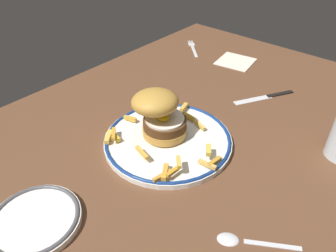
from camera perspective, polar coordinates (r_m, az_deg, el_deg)
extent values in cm
cube|color=brown|center=(74.07, 5.55, -3.56)|extent=(122.58, 93.20, 4.00)
cylinder|color=white|center=(71.16, 0.00, -2.58)|extent=(28.18, 28.18, 1.20)
torus|color=navy|center=(70.78, 0.00, -2.21)|extent=(27.78, 27.78, 0.80)
cylinder|color=#BD8536|center=(71.07, -0.58, -0.69)|extent=(9.84, 9.84, 1.80)
cylinder|color=#4B2C14|center=(69.95, -0.59, 0.53)|extent=(9.49, 9.49, 1.94)
cylinder|color=white|center=(69.24, -0.60, 1.35)|extent=(8.50, 8.50, 0.50)
ellipsoid|color=yellow|center=(68.32, -0.78, 1.48)|extent=(2.60, 2.60, 1.40)
ellipsoid|color=#BC8937|center=(67.11, -2.32, 4.30)|extent=(14.14, 14.24, 5.69)
cube|color=gold|center=(76.21, 3.71, 1.67)|extent=(1.18, 3.37, 0.83)
cube|color=#C28B2B|center=(64.54, 8.21, -6.31)|extent=(3.64, 1.28, 0.84)
cube|color=gold|center=(75.91, -6.72, 1.32)|extent=(1.68, 3.28, 0.84)
cube|color=gold|center=(65.13, -4.66, -4.71)|extent=(1.85, 4.33, 0.74)
cube|color=#E4B54D|center=(71.00, -10.51, -1.88)|extent=(3.88, 3.15, 0.98)
cube|color=gold|center=(76.67, -0.18, 1.97)|extent=(2.18, 4.78, 0.76)
cube|color=#E4B34D|center=(73.74, 5.71, 0.15)|extent=(1.85, 3.55, 0.73)
cube|color=gold|center=(61.61, 1.94, -6.43)|extent=(2.73, 2.71, 0.78)
cube|color=gold|center=(61.29, -1.00, -8.79)|extent=(4.29, 1.50, 0.70)
cube|color=#C48A2C|center=(78.12, 0.00, 3.49)|extent=(1.40, 4.52, 0.85)
cube|color=orange|center=(60.97, 0.84, -8.11)|extent=(3.20, 0.94, 0.72)
cube|color=gold|center=(71.01, -9.48, -1.78)|extent=(1.58, 3.75, 0.90)
cube|color=gold|center=(79.26, 2.84, 3.31)|extent=(3.34, 1.83, 0.99)
cube|color=gold|center=(65.46, 7.21, -4.26)|extent=(2.92, 2.52, 0.97)
cube|color=#E2AC51|center=(63.85, 6.98, -6.80)|extent=(1.19, 3.91, 0.77)
cube|color=gold|center=(70.55, -9.64, -1.37)|extent=(3.23, 3.40, 0.77)
cube|color=gold|center=(61.77, -0.55, -8.17)|extent=(3.87, 2.96, 0.94)
cube|color=gold|center=(79.99, -2.08, 3.57)|extent=(1.43, 3.30, 0.75)
cylinder|color=white|center=(60.52, -22.45, -15.30)|extent=(15.28, 15.28, 1.20)
torus|color=#4C4C51|center=(60.07, -22.59, -14.94)|extent=(14.88, 14.88, 0.80)
cube|color=silver|center=(114.42, 4.67, 13.15)|extent=(7.65, 7.90, 0.36)
cube|color=silver|center=(119.87, 4.20, 14.29)|extent=(3.25, 3.25, 0.32)
cube|color=silver|center=(121.77, 3.68, 14.68)|extent=(1.85, 1.91, 0.28)
cube|color=silver|center=(121.84, 3.92, 14.68)|extent=(1.85, 1.91, 0.28)
cube|color=silver|center=(121.92, 4.16, 14.69)|extent=(1.85, 1.91, 0.28)
cube|color=silver|center=(122.00, 4.40, 14.69)|extent=(1.85, 1.91, 0.28)
cube|color=black|center=(93.48, 19.26, 5.46)|extent=(7.55, 5.00, 0.70)
cube|color=silver|center=(88.86, 14.85, 4.59)|extent=(10.45, 7.00, 0.24)
cube|color=silver|center=(56.66, 18.10, -19.39)|extent=(5.45, 8.06, 0.32)
ellipsoid|color=silver|center=(55.45, 10.64, -18.95)|extent=(4.11, 4.43, 0.90)
cube|color=silver|center=(108.78, 11.88, 11.19)|extent=(12.58, 12.37, 0.40)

